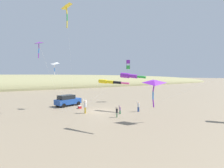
{
  "coord_description": "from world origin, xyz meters",
  "views": [
    {
      "loc": [
        21.99,
        -11.61,
        5.18
      ],
      "look_at": [
        2.33,
        0.58,
        3.98
      ],
      "focal_mm": 27.6,
      "sensor_mm": 36.0,
      "label": 1
    }
  ],
  "objects_px": {
    "kite_delta_striped_overhead": "(55,64)",
    "person_child_grey_jacket": "(120,109)",
    "kite_windsock_long_streamer_left": "(109,82)",
    "parked_car": "(68,100)",
    "kite_delta_red_high_left": "(154,83)",
    "kite_delta_black_fish_shape": "(66,7)",
    "person_child_green_jacket": "(138,106)",
    "kite_windsock_rainbow_low_near": "(129,76)",
    "person_bystander_far": "(117,112)",
    "kite_delta_yellow_midlevel": "(39,44)",
    "person_adult_flyer": "(85,106)",
    "cooler_box": "(80,107)",
    "kite_box_green_low_center": "(128,65)"
  },
  "relations": [
    {
      "from": "kite_delta_striped_overhead",
      "to": "person_bystander_far",
      "type": "bearing_deg",
      "value": 26.61
    },
    {
      "from": "parked_car",
      "to": "kite_delta_yellow_midlevel",
      "type": "distance_m",
      "value": 12.77
    },
    {
      "from": "cooler_box",
      "to": "kite_delta_yellow_midlevel",
      "type": "xyz_separation_m",
      "value": [
        5.38,
        -6.6,
        8.33
      ]
    },
    {
      "from": "kite_windsock_long_streamer_left",
      "to": "kite_delta_striped_overhead",
      "type": "relative_size",
      "value": 2.04
    },
    {
      "from": "cooler_box",
      "to": "person_child_grey_jacket",
      "type": "distance_m",
      "value": 7.23
    },
    {
      "from": "person_adult_flyer",
      "to": "person_child_grey_jacket",
      "type": "height_order",
      "value": "person_adult_flyer"
    },
    {
      "from": "person_adult_flyer",
      "to": "person_child_green_jacket",
      "type": "xyz_separation_m",
      "value": [
        3.06,
        6.81,
        -0.2
      ]
    },
    {
      "from": "person_child_grey_jacket",
      "to": "kite_delta_striped_overhead",
      "type": "distance_m",
      "value": 12.47
    },
    {
      "from": "person_adult_flyer",
      "to": "kite_delta_striped_overhead",
      "type": "height_order",
      "value": "kite_delta_striped_overhead"
    },
    {
      "from": "cooler_box",
      "to": "kite_box_green_low_center",
      "type": "height_order",
      "value": "kite_box_green_low_center"
    },
    {
      "from": "person_adult_flyer",
      "to": "kite_windsock_long_streamer_left",
      "type": "xyz_separation_m",
      "value": [
        7.46,
        -0.63,
        3.48
      ]
    },
    {
      "from": "parked_car",
      "to": "kite_delta_black_fish_shape",
      "type": "xyz_separation_m",
      "value": [
        4.16,
        -1.33,
        13.8
      ]
    },
    {
      "from": "parked_car",
      "to": "cooler_box",
      "type": "distance_m",
      "value": 3.38
    },
    {
      "from": "kite_delta_yellow_midlevel",
      "to": "kite_windsock_rainbow_low_near",
      "type": "bearing_deg",
      "value": 90.53
    },
    {
      "from": "kite_delta_black_fish_shape",
      "to": "person_child_grey_jacket",
      "type": "bearing_deg",
      "value": 44.64
    },
    {
      "from": "kite_delta_striped_overhead",
      "to": "person_child_grey_jacket",
      "type": "bearing_deg",
      "value": 36.14
    },
    {
      "from": "person_adult_flyer",
      "to": "kite_delta_red_high_left",
      "type": "relative_size",
      "value": 0.4
    },
    {
      "from": "cooler_box",
      "to": "person_child_grey_jacket",
      "type": "relative_size",
      "value": 0.54
    },
    {
      "from": "kite_delta_striped_overhead",
      "to": "kite_box_green_low_center",
      "type": "bearing_deg",
      "value": 88.73
    },
    {
      "from": "person_child_green_jacket",
      "to": "kite_windsock_rainbow_low_near",
      "type": "distance_m",
      "value": 4.5
    },
    {
      "from": "person_bystander_far",
      "to": "kite_delta_striped_overhead",
      "type": "distance_m",
      "value": 12.77
    },
    {
      "from": "kite_windsock_long_streamer_left",
      "to": "kite_delta_striped_overhead",
      "type": "xyz_separation_m",
      "value": [
        -13.27,
        -1.93,
        2.42
      ]
    },
    {
      "from": "person_child_green_jacket",
      "to": "person_adult_flyer",
      "type": "bearing_deg",
      "value": -114.23
    },
    {
      "from": "person_adult_flyer",
      "to": "kite_delta_yellow_midlevel",
      "type": "bearing_deg",
      "value": -73.45
    },
    {
      "from": "person_child_grey_jacket",
      "to": "kite_windsock_rainbow_low_near",
      "type": "relative_size",
      "value": 0.13
    },
    {
      "from": "kite_windsock_rainbow_low_near",
      "to": "kite_delta_red_high_left",
      "type": "relative_size",
      "value": 1.89
    },
    {
      "from": "parked_car",
      "to": "person_child_grey_jacket",
      "type": "distance_m",
      "value": 10.48
    },
    {
      "from": "cooler_box",
      "to": "person_adult_flyer",
      "type": "distance_m",
      "value": 3.75
    },
    {
      "from": "cooler_box",
      "to": "kite_delta_red_high_left",
      "type": "xyz_separation_m",
      "value": [
        11.76,
        4.06,
        4.13
      ]
    },
    {
      "from": "person_child_green_jacket",
      "to": "kite_delta_striped_overhead",
      "type": "height_order",
      "value": "kite_delta_striped_overhead"
    },
    {
      "from": "person_bystander_far",
      "to": "person_adult_flyer",
      "type": "bearing_deg",
      "value": -149.74
    },
    {
      "from": "person_adult_flyer",
      "to": "kite_delta_red_high_left",
      "type": "distance_m",
      "value": 9.97
    },
    {
      "from": "cooler_box",
      "to": "kite_windsock_long_streamer_left",
      "type": "distance_m",
      "value": 11.94
    },
    {
      "from": "kite_box_green_low_center",
      "to": "kite_delta_black_fish_shape",
      "type": "height_order",
      "value": "kite_delta_black_fish_shape"
    },
    {
      "from": "kite_delta_red_high_left",
      "to": "kite_windsock_long_streamer_left",
      "type": "bearing_deg",
      "value": -97.47
    },
    {
      "from": "kite_windsock_rainbow_low_near",
      "to": "kite_box_green_low_center",
      "type": "xyz_separation_m",
      "value": [
        -7.16,
        5.19,
        2.18
      ]
    },
    {
      "from": "person_child_green_jacket",
      "to": "person_bystander_far",
      "type": "bearing_deg",
      "value": -75.89
    },
    {
      "from": "person_child_grey_jacket",
      "to": "kite_delta_black_fish_shape",
      "type": "bearing_deg",
      "value": -135.36
    },
    {
      "from": "kite_delta_red_high_left",
      "to": "kite_delta_black_fish_shape",
      "type": "xyz_separation_m",
      "value": [
        -10.76,
        -6.31,
        10.42
      ]
    },
    {
      "from": "parked_car",
      "to": "person_adult_flyer",
      "type": "bearing_deg",
      "value": 2.61
    },
    {
      "from": "person_adult_flyer",
      "to": "kite_windsock_long_streamer_left",
      "type": "distance_m",
      "value": 8.26
    },
    {
      "from": "cooler_box",
      "to": "kite_delta_red_high_left",
      "type": "height_order",
      "value": "kite_delta_red_high_left"
    },
    {
      "from": "kite_box_green_low_center",
      "to": "kite_windsock_long_streamer_left",
      "type": "bearing_deg",
      "value": -42.98
    },
    {
      "from": "kite_delta_striped_overhead",
      "to": "kite_delta_red_high_left",
      "type": "distance_m",
      "value": 15.94
    },
    {
      "from": "kite_windsock_long_streamer_left",
      "to": "kite_delta_red_high_left",
      "type": "xyz_separation_m",
      "value": [
        0.7,
        5.31,
        -0.18
      ]
    },
    {
      "from": "kite_windsock_long_streamer_left",
      "to": "kite_delta_striped_overhead",
      "type": "bearing_deg",
      "value": -171.72
    },
    {
      "from": "kite_windsock_long_streamer_left",
      "to": "kite_windsock_rainbow_low_near",
      "type": "bearing_deg",
      "value": 130.12
    },
    {
      "from": "person_bystander_far",
      "to": "kite_delta_yellow_midlevel",
      "type": "xyz_separation_m",
      "value": [
        -2.38,
        -8.42,
        7.84
      ]
    },
    {
      "from": "parked_car",
      "to": "kite_delta_black_fish_shape",
      "type": "relative_size",
      "value": 0.3
    },
    {
      "from": "person_adult_flyer",
      "to": "kite_delta_yellow_midlevel",
      "type": "distance_m",
      "value": 9.77
    }
  ]
}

